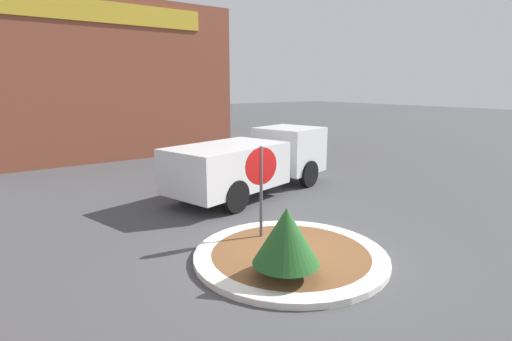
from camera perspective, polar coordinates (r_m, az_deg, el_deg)
name	(u,v)px	position (r m, az deg, el deg)	size (l,w,h in m)	color
ground_plane	(290,258)	(8.41, 4.92, -12.36)	(120.00, 120.00, 0.00)	#474749
traffic_island	(290,255)	(8.39, 4.93, -11.97)	(3.95, 3.95, 0.13)	silver
stop_sign	(261,176)	(8.76, 0.75, -0.78)	(0.84, 0.07, 2.18)	#4C4C51
island_shrub	(286,236)	(7.09, 4.34, -9.29)	(1.20, 1.20, 1.27)	brown
utility_truck	(253,160)	(12.96, -0.41, 1.48)	(6.39, 3.48, 2.00)	silver
storefront_building	(96,81)	(22.34, -21.90, 11.79)	(12.33, 6.07, 7.38)	brown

